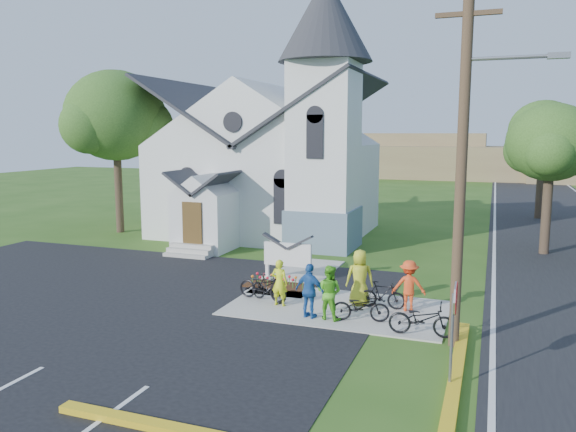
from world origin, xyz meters
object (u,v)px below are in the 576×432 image
at_px(cyclist_0, 280,283).
at_px(cyclist_1, 329,292).
at_px(cyclist_3, 409,286).
at_px(bike_0, 263,286).
at_px(cyclist_2, 310,291).
at_px(church_sign, 288,255).
at_px(bike_2, 361,307).
at_px(bike_1, 269,288).
at_px(cyclist_4, 360,277).
at_px(bike_3, 382,295).
at_px(utility_pole, 465,144).
at_px(stop_sign, 454,312).
at_px(bike_4, 422,319).

height_order(cyclist_0, cyclist_1, cyclist_1).
height_order(cyclist_0, cyclist_3, cyclist_3).
bearing_deg(cyclist_3, cyclist_0, 3.22).
xyz_separation_m(bike_0, cyclist_2, (2.06, -1.21, 0.36)).
relative_size(church_sign, bike_2, 1.28).
relative_size(bike_1, cyclist_4, 0.82).
xyz_separation_m(church_sign, bike_0, (0.12, -2.76, -0.49)).
xyz_separation_m(bike_2, bike_3, (0.37, 1.47, -0.00)).
bearing_deg(bike_0, utility_pole, -97.12).
relative_size(cyclist_0, bike_2, 0.89).
bearing_deg(cyclist_4, utility_pole, 125.10).
relative_size(stop_sign, bike_1, 1.62).
distance_m(cyclist_1, bike_4, 2.91).
relative_size(stop_sign, bike_0, 1.34).
distance_m(church_sign, bike_0, 2.81).
relative_size(stop_sign, cyclist_4, 1.34).
bearing_deg(church_sign, cyclist_1, -54.49).
relative_size(stop_sign, bike_2, 1.44).
distance_m(utility_pole, bike_0, 8.30).
distance_m(stop_sign, bike_2, 4.83).
bearing_deg(bike_2, cyclist_1, 85.50).
xyz_separation_m(church_sign, bike_1, (0.37, -2.84, -0.52)).
xyz_separation_m(cyclist_0, cyclist_1, (1.90, -0.74, 0.07)).
bearing_deg(utility_pole, cyclist_1, 167.87).
bearing_deg(bike_3, cyclist_2, 129.19).
relative_size(stop_sign, bike_3, 1.66).
xyz_separation_m(bike_2, cyclist_3, (1.21, 1.53, 0.37)).
distance_m(cyclist_1, cyclist_2, 0.59).
relative_size(utility_pole, cyclist_3, 6.11).
bearing_deg(cyclist_1, cyclist_2, 19.52).
bearing_deg(cyclist_1, cyclist_4, -97.48).
relative_size(cyclist_1, bike_1, 1.10).
bearing_deg(cyclist_2, bike_2, -158.34).
bearing_deg(bike_0, cyclist_4, -70.10).
bearing_deg(utility_pole, bike_3, 135.66).
distance_m(utility_pole, cyclist_1, 5.95).
height_order(stop_sign, cyclist_3, stop_sign).
bearing_deg(bike_3, cyclist_4, 79.60).
distance_m(stop_sign, bike_0, 8.09).
xyz_separation_m(cyclist_2, bike_4, (3.43, -0.40, -0.36)).
distance_m(church_sign, stop_sign, 9.97).
relative_size(bike_1, cyclist_3, 0.94).
bearing_deg(cyclist_0, cyclist_4, -154.41).
xyz_separation_m(bike_0, cyclist_1, (2.65, -1.12, 0.35)).
bearing_deg(bike_2, bike_4, -119.91).
bearing_deg(church_sign, cyclist_3, -24.34).
relative_size(bike_0, bike_2, 1.08).
relative_size(bike_2, bike_3, 1.15).
height_order(stop_sign, bike_3, stop_sign).
xyz_separation_m(utility_pole, cyclist_3, (-1.63, 2.47, -4.53)).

